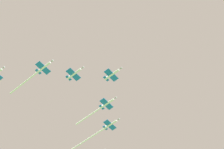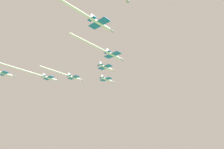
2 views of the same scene
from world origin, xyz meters
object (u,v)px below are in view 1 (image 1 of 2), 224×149
jet_port_outer (100,131)px  jet_starboard_outer (36,73)px  jet_port_inner (100,108)px  jet_starboard_inner (74,74)px  jet_lead (112,74)px

jet_port_outer → jet_starboard_outer: bearing=2.8°
jet_port_inner → jet_port_outer: size_ratio=0.77×
jet_port_inner → jet_starboard_outer: 47.40m
jet_port_outer → jet_starboard_outer: 61.50m
jet_starboard_inner → jet_port_outer: size_ratio=0.30×
jet_starboard_inner → jet_port_outer: 50.31m
jet_lead → jet_port_inner: (-21.57, 17.35, 0.48)m
jet_port_inner → jet_starboard_inner: bearing=11.2°
jet_port_inner → jet_starboard_outer: bearing=-13.6°
jet_port_inner → jet_port_outer: jet_port_outer is taller
jet_starboard_outer → jet_port_outer: bearing=-177.2°
jet_port_inner → jet_starboard_inner: jet_port_inner is taller
jet_starboard_inner → jet_starboard_outer: size_ratio=0.36×
jet_lead → jet_port_inner: size_ratio=0.39×
jet_lead → jet_starboard_inner: (-18.29, -13.76, -0.49)m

